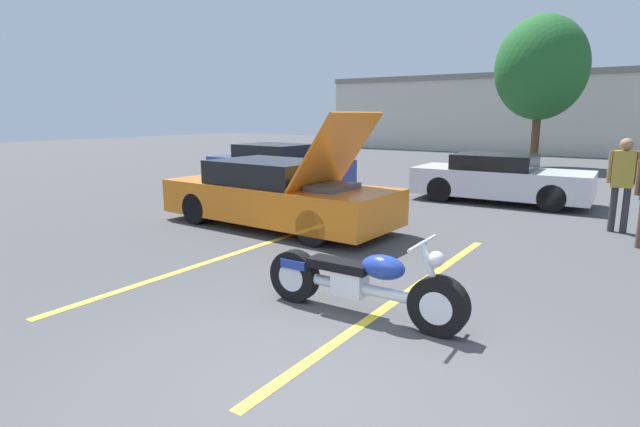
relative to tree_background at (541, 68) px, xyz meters
name	(u,v)px	position (x,y,z in m)	size (l,w,h in m)	color
ground_plane	(307,399)	(2.19, -19.17, -3.96)	(80.00, 80.00, 0.00)	#474749
parking_stripe_foreground	(227,256)	(-1.15, -16.64, -3.96)	(0.12, 5.97, 0.01)	yellow
parking_stripe_middle	(405,294)	(1.85, -16.64, -3.96)	(0.12, 5.97, 0.01)	yellow
far_building	(616,111)	(2.19, 8.57, -1.62)	(32.00, 4.20, 4.40)	beige
tree_background	(541,68)	(0.00, 0.00, 0.00)	(3.56, 3.56, 6.02)	brown
motorcycle	(360,283)	(1.72, -17.53, -3.58)	(2.36, 0.70, 0.94)	black
show_car_hood_open	(278,195)	(-1.81, -14.55, -3.34)	(4.80, 1.95, 2.21)	orange
parked_car_left_row	(278,166)	(-5.38, -10.11, -3.35)	(4.57, 2.08, 1.26)	navy
parked_car_mid_row	(499,179)	(1.03, -9.28, -3.39)	(4.21, 1.88, 1.19)	silver
spectator_midground	(623,177)	(3.75, -11.40, -2.92)	(0.52, 0.23, 1.74)	#333338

